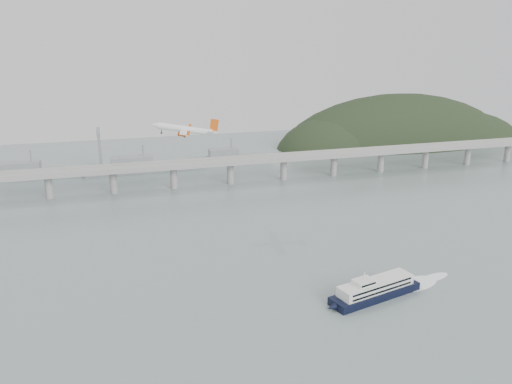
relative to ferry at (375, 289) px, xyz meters
name	(u,v)px	position (x,y,z in m)	size (l,w,h in m)	color
ground	(287,289)	(-38.82, 20.31, -4.21)	(900.00, 900.00, 0.00)	slate
bridge	(207,166)	(-39.97, 220.31, 13.44)	(800.00, 22.00, 23.90)	gray
headland	(405,155)	(246.36, 352.06, -23.55)	(365.00, 155.00, 156.00)	black
distant_fleet	(26,174)	(-194.18, 285.39, 2.01)	(453.00, 60.90, 40.00)	slate
ferry	(375,289)	(0.00, 0.00, 0.00)	(81.18, 28.47, 15.52)	black
airliner	(185,129)	(-74.22, 107.63, 65.56)	(41.12, 37.74, 11.24)	white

